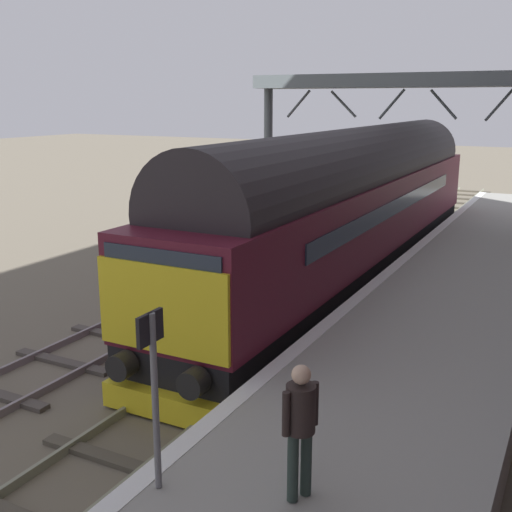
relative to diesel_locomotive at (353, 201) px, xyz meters
name	(u,v)px	position (x,y,z in m)	size (l,w,h in m)	color
ground_plane	(238,364)	(0.00, -7.24, -2.49)	(140.00, 140.00, 0.00)	#655D4E
track_main	(237,362)	(0.00, -7.24, -2.43)	(2.50, 60.00, 0.15)	gray
track_adjacent_west	(115,335)	(-3.33, -7.24, -2.43)	(2.50, 60.00, 0.15)	slate
station_platform	(406,376)	(3.60, -7.24, -1.99)	(4.00, 44.00, 1.01)	gray
diesel_locomotive	(353,201)	(0.00, 0.00, 0.00)	(2.74, 20.12, 4.68)	black
platform_number_sign	(153,375)	(2.02, -12.79, -0.05)	(0.10, 0.44, 2.17)	slate
waiting_passenger	(300,420)	(3.59, -12.20, -0.50)	(0.45, 0.47, 1.64)	#283630
overhead_footbridge	(418,90)	(0.39, 5.73, 3.33)	(12.63, 2.00, 6.42)	slate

